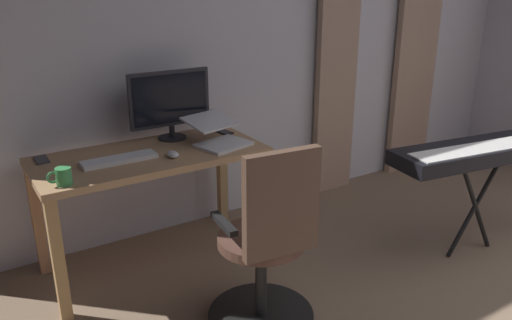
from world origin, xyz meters
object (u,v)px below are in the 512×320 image
computer_monitor (170,101)px  computer_keyboard (119,159)px  computer_mouse (173,154)px  cell_phone_by_monitor (223,132)px  cell_phone_face_up (42,160)px  office_chair (267,250)px  piano_keyboard (484,152)px  laptop (218,136)px  desk (151,170)px  mug_tea (63,176)px

computer_monitor → computer_keyboard: 0.55m
computer_mouse → cell_phone_by_monitor: bearing=-150.1°
computer_keyboard → cell_phone_face_up: computer_keyboard is taller
office_chair → computer_keyboard: 1.01m
office_chair → computer_keyboard: (0.43, -0.86, 0.29)m
cell_phone_face_up → piano_keyboard: 2.65m
office_chair → laptop: 0.92m
computer_monitor → cell_phone_face_up: 0.83m
computer_monitor → cell_phone_by_monitor: size_ratio=3.70×
piano_keyboard → computer_mouse: bearing=-17.3°
desk → mug_tea: bearing=23.4°
computer_mouse → cell_phone_face_up: (0.65, -0.35, -0.01)m
office_chair → computer_keyboard: bearing=122.2°
office_chair → computer_keyboard: office_chair is taller
mug_tea → piano_keyboard: (-2.35, 0.74, -0.09)m
computer_mouse → desk: bearing=-59.5°
laptop → computer_mouse: 0.34m
desk → office_chair: size_ratio=1.32×
computer_mouse → mug_tea: bearing=8.2°
computer_keyboard → mug_tea: size_ratio=3.46×
mug_tea → piano_keyboard: size_ratio=0.09×
office_chair → mug_tea: size_ratio=8.34×
desk → piano_keyboard: bearing=151.5°
desk → piano_keyboard: size_ratio=1.04×
cell_phone_by_monitor → computer_keyboard: bearing=4.6°
computer_keyboard → laptop: size_ratio=1.01×
piano_keyboard → desk: bearing=-19.9°
laptop → computer_mouse: laptop is taller
office_chair → computer_monitor: bearing=95.8°
computer_keyboard → cell_phone_face_up: 0.45m
computer_monitor → laptop: 0.38m
piano_keyboard → laptop: bearing=-24.6°
cell_phone_by_monitor → piano_keyboard: 1.66m
desk → cell_phone_by_monitor: size_ratio=9.29×
computer_keyboard → office_chair: bearing=116.4°
computer_monitor → mug_tea: 0.91m
desk → computer_keyboard: computer_keyboard is taller
computer_monitor → mug_tea: computer_monitor is taller
computer_keyboard → cell_phone_face_up: (0.37, -0.25, -0.01)m
office_chair → computer_mouse: (0.15, -0.77, 0.30)m
cell_phone_by_monitor → piano_keyboard: (-1.23, 1.12, -0.05)m
office_chair → computer_mouse: size_ratio=10.16×
laptop → cell_phone_by_monitor: 0.27m
desk → computer_monitor: size_ratio=2.52×
laptop → desk: bearing=-24.3°
office_chair → piano_keyboard: office_chair is taller
mug_tea → cell_phone_by_monitor: bearing=-161.6°
office_chair → computer_mouse: 0.84m
desk → cell_phone_by_monitor: 0.60m
computer_mouse → piano_keyboard: computer_mouse is taller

